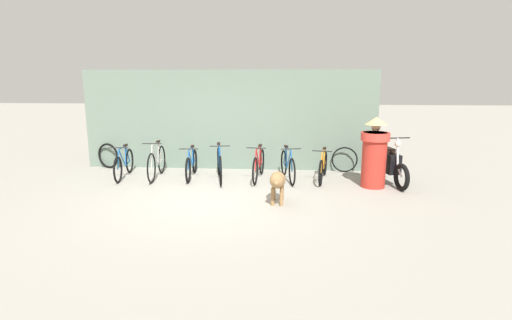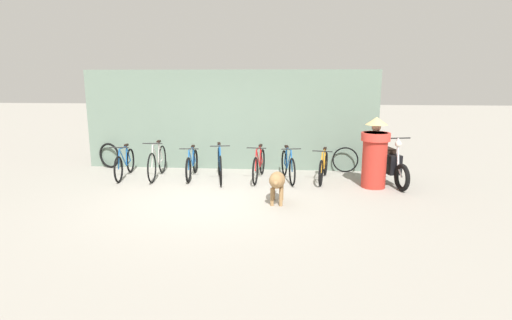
{
  "view_description": "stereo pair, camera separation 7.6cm",
  "coord_description": "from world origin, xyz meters",
  "px_view_note": "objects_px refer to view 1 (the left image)",
  "views": [
    {
      "loc": [
        1.53,
        -7.69,
        2.43
      ],
      "look_at": [
        0.88,
        0.93,
        0.65
      ],
      "focal_mm": 28.0,
      "sensor_mm": 36.0,
      "label": 1
    },
    {
      "loc": [
        1.61,
        -7.69,
        2.43
      ],
      "look_at": [
        0.88,
        0.93,
        0.65
      ],
      "focal_mm": 28.0,
      "sensor_mm": 36.0,
      "label": 2
    }
  ],
  "objects_px": {
    "bicycle_6": "(323,167)",
    "stray_dog": "(277,181)",
    "bicycle_3": "(219,165)",
    "bicycle_5": "(288,166)",
    "bicycle_1": "(157,163)",
    "person_in_robes": "(374,153)",
    "bicycle_2": "(192,165)",
    "bicycle_0": "(124,164)",
    "motorcycle": "(388,164)",
    "bicycle_4": "(259,165)",
    "spare_tire_left": "(345,160)",
    "spare_tire_right": "(108,156)"
  },
  "relations": [
    {
      "from": "bicycle_4",
      "to": "bicycle_3",
      "type": "bearing_deg",
      "value": -74.92
    },
    {
      "from": "bicycle_0",
      "to": "stray_dog",
      "type": "relative_size",
      "value": 1.49
    },
    {
      "from": "motorcycle",
      "to": "bicycle_1",
      "type": "bearing_deg",
      "value": -103.43
    },
    {
      "from": "bicycle_5",
      "to": "spare_tire_left",
      "type": "distance_m",
      "value": 1.77
    },
    {
      "from": "bicycle_5",
      "to": "bicycle_6",
      "type": "relative_size",
      "value": 0.98
    },
    {
      "from": "bicycle_0",
      "to": "bicycle_1",
      "type": "xyz_separation_m",
      "value": [
        0.82,
        0.03,
        0.05
      ]
    },
    {
      "from": "bicycle_0",
      "to": "bicycle_5",
      "type": "xyz_separation_m",
      "value": [
        4.05,
        0.04,
        0.01
      ]
    },
    {
      "from": "bicycle_1",
      "to": "bicycle_6",
      "type": "height_order",
      "value": "bicycle_1"
    },
    {
      "from": "person_in_robes",
      "to": "bicycle_5",
      "type": "bearing_deg",
      "value": 19.81
    },
    {
      "from": "bicycle_0",
      "to": "bicycle_2",
      "type": "distance_m",
      "value": 1.68
    },
    {
      "from": "bicycle_2",
      "to": "spare_tire_right",
      "type": "distance_m",
      "value": 2.67
    },
    {
      "from": "bicycle_2",
      "to": "spare_tire_left",
      "type": "height_order",
      "value": "bicycle_2"
    },
    {
      "from": "bicycle_0",
      "to": "motorcycle",
      "type": "distance_m",
      "value": 6.38
    },
    {
      "from": "bicycle_1",
      "to": "spare_tire_left",
      "type": "distance_m",
      "value": 4.81
    },
    {
      "from": "bicycle_3",
      "to": "motorcycle",
      "type": "xyz_separation_m",
      "value": [
        3.98,
        0.03,
        0.07
      ]
    },
    {
      "from": "bicycle_5",
      "to": "stray_dog",
      "type": "bearing_deg",
      "value": -17.39
    },
    {
      "from": "bicycle_4",
      "to": "bicycle_2",
      "type": "bearing_deg",
      "value": -86.51
    },
    {
      "from": "bicycle_1",
      "to": "person_in_robes",
      "type": "xyz_separation_m",
      "value": [
        5.16,
        -0.46,
        0.41
      ]
    },
    {
      "from": "bicycle_6",
      "to": "stray_dog",
      "type": "distance_m",
      "value": 2.24
    },
    {
      "from": "bicycle_0",
      "to": "bicycle_5",
      "type": "height_order",
      "value": "bicycle_5"
    },
    {
      "from": "bicycle_6",
      "to": "bicycle_2",
      "type": "bearing_deg",
      "value": -79.6
    },
    {
      "from": "bicycle_2",
      "to": "person_in_robes",
      "type": "relative_size",
      "value": 1.03
    },
    {
      "from": "bicycle_0",
      "to": "bicycle_6",
      "type": "distance_m",
      "value": 4.9
    },
    {
      "from": "bicycle_2",
      "to": "spare_tire_left",
      "type": "distance_m",
      "value": 3.96
    },
    {
      "from": "stray_dog",
      "to": "spare_tire_left",
      "type": "xyz_separation_m",
      "value": [
        1.7,
        2.85,
        -0.13
      ]
    },
    {
      "from": "bicycle_3",
      "to": "bicycle_6",
      "type": "relative_size",
      "value": 1.05
    },
    {
      "from": "bicycle_5",
      "to": "stray_dog",
      "type": "relative_size",
      "value": 1.46
    },
    {
      "from": "bicycle_1",
      "to": "bicycle_3",
      "type": "height_order",
      "value": "bicycle_1"
    },
    {
      "from": "bicycle_2",
      "to": "bicycle_1",
      "type": "bearing_deg",
      "value": -88.44
    },
    {
      "from": "motorcycle",
      "to": "person_in_robes",
      "type": "relative_size",
      "value": 1.21
    },
    {
      "from": "person_in_robes",
      "to": "spare_tire_left",
      "type": "distance_m",
      "value": 1.55
    },
    {
      "from": "bicycle_0",
      "to": "bicycle_6",
      "type": "height_order",
      "value": "bicycle_0"
    },
    {
      "from": "bicycle_2",
      "to": "bicycle_3",
      "type": "height_order",
      "value": "bicycle_3"
    },
    {
      "from": "bicycle_3",
      "to": "bicycle_6",
      "type": "xyz_separation_m",
      "value": [
        2.5,
        0.2,
        -0.06
      ]
    },
    {
      "from": "motorcycle",
      "to": "stray_dog",
      "type": "height_order",
      "value": "motorcycle"
    },
    {
      "from": "bicycle_0",
      "to": "bicycle_3",
      "type": "distance_m",
      "value": 2.41
    },
    {
      "from": "bicycle_0",
      "to": "bicycle_6",
      "type": "bearing_deg",
      "value": 84.47
    },
    {
      "from": "bicycle_0",
      "to": "motorcycle",
      "type": "height_order",
      "value": "motorcycle"
    },
    {
      "from": "bicycle_3",
      "to": "stray_dog",
      "type": "height_order",
      "value": "bicycle_3"
    },
    {
      "from": "spare_tire_left",
      "to": "bicycle_4",
      "type": "bearing_deg",
      "value": -157.47
    },
    {
      "from": "bicycle_1",
      "to": "bicycle_3",
      "type": "relative_size",
      "value": 1.0
    },
    {
      "from": "motorcycle",
      "to": "spare_tire_left",
      "type": "height_order",
      "value": "motorcycle"
    },
    {
      "from": "bicycle_5",
      "to": "motorcycle",
      "type": "xyz_separation_m",
      "value": [
        2.34,
        -0.09,
        0.11
      ]
    },
    {
      "from": "bicycle_3",
      "to": "bicycle_5",
      "type": "relative_size",
      "value": 1.07
    },
    {
      "from": "bicycle_6",
      "to": "spare_tire_left",
      "type": "xyz_separation_m",
      "value": [
        0.64,
        0.88,
        0.01
      ]
    },
    {
      "from": "stray_dog",
      "to": "spare_tire_right",
      "type": "xyz_separation_m",
      "value": [
        -4.69,
        2.85,
        -0.12
      ]
    },
    {
      "from": "bicycle_0",
      "to": "motorcycle",
      "type": "relative_size",
      "value": 0.86
    },
    {
      "from": "bicycle_4",
      "to": "bicycle_6",
      "type": "distance_m",
      "value": 1.56
    },
    {
      "from": "bicycle_5",
      "to": "bicycle_1",
      "type": "bearing_deg",
      "value": -101.08
    },
    {
      "from": "bicycle_1",
      "to": "stray_dog",
      "type": "relative_size",
      "value": 1.56
    }
  ]
}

